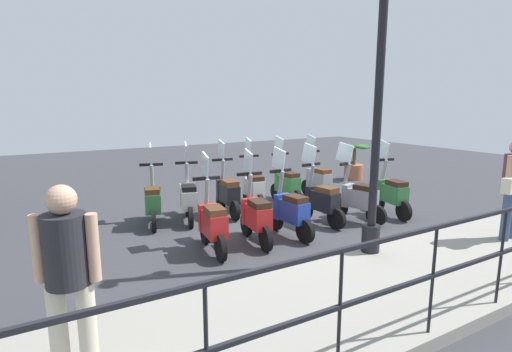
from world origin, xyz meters
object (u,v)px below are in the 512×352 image
Objects in this scene: scooter_far_5 at (153,201)px; scooter_near_1 at (358,198)px; pedestrian_distant at (68,271)px; scooter_far_2 at (253,187)px; scooter_near_2 at (321,200)px; scooter_far_4 at (189,198)px; scooter_far_1 at (286,183)px; scooter_near_5 at (212,222)px; scooter_far_3 at (227,193)px; scooter_near_0 at (391,193)px; scooter_near_4 at (256,215)px; scooter_far_0 at (318,179)px; potted_palm at (354,165)px; scooter_near_3 at (290,210)px; lamp_post_near at (378,116)px.

scooter_near_1 is at bearing -101.23° from scooter_far_5.
pedestrian_distant is 1.03× the size of scooter_far_2.
scooter_near_1 and scooter_near_2 have the same top height.
scooter_far_4 is at bearing -84.32° from scooter_far_5.
scooter_near_2 and scooter_far_1 have the same top height.
scooter_near_1 is at bearing -114.59° from scooter_near_2.
scooter_far_3 is (1.73, -1.11, 0.00)m from scooter_near_5.
pedestrian_distant is 6.68m from scooter_near_0.
scooter_near_4 and scooter_far_2 have the same top height.
scooter_near_1 is 1.91m from scooter_far_0.
scooter_far_1 is 1.00× the size of scooter_far_3.
potted_palm is at bearing -58.39° from scooter_far_4.
scooter_near_4 is 0.78m from scooter_near_5.
pedestrian_distant is at bearing 135.51° from scooter_near_4.
scooter_far_1 is 1.00× the size of scooter_far_4.
pedestrian_distant reaches higher than scooter_near_4.
scooter_far_0 is 1.00× the size of scooter_far_1.
scooter_near_2 is at bearing -76.94° from scooter_near_3.
scooter_far_2 is (1.93, -1.84, 0.00)m from scooter_near_5.
scooter_far_4 is (3.20, 1.61, -1.65)m from lamp_post_near.
lamp_post_near reaches higher than scooter_near_1.
scooter_near_0 and scooter_far_4 have the same top height.
scooter_near_0 is 1.00× the size of scooter_near_1.
lamp_post_near is at bearing -130.02° from scooter_far_5.
lamp_post_near is 2.58m from scooter_near_1.
pedestrian_distant is 4.39m from scooter_near_3.
scooter_far_5 is (1.83, 1.87, 0.00)m from scooter_near_3.
scooter_near_0 is 1.00× the size of scooter_far_0.
scooter_near_4 and scooter_far_4 have the same top height.
scooter_far_5 is at bearing 78.23° from scooter_near_0.
scooter_near_1 and scooter_far_3 have the same top height.
scooter_near_1 is 2.61m from scooter_far_3.
scooter_near_4 is 1.78m from scooter_far_4.
scooter_far_3 is at bearing 94.52° from scooter_far_0.
scooter_near_4 is at bearing 92.02° from scooter_near_2.
lamp_post_near is at bearing -136.86° from scooter_near_4.
scooter_near_1 is 1.65m from scooter_near_3.
potted_palm is 3.91m from scooter_near_0.
pedestrian_distant is 5.92m from scooter_far_2.
scooter_far_3 is at bearing 13.23° from lamp_post_near.
scooter_near_1 and scooter_far_4 have the same top height.
potted_palm is 4.50m from scooter_far_2.
scooter_near_0 is 1.00× the size of scooter_far_4.
scooter_near_2 is (-3.03, 3.75, 0.04)m from potted_palm.
scooter_near_3 is at bearing 125.43° from potted_palm.
scooter_near_1 is 1.00× the size of scooter_far_0.
scooter_far_2 reaches higher than potted_palm.
scooter_far_1 and scooter_far_5 have the same top height.
scooter_far_0 is at bearing 152.52° from pedestrian_distant.
scooter_far_4 reaches higher than potted_palm.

